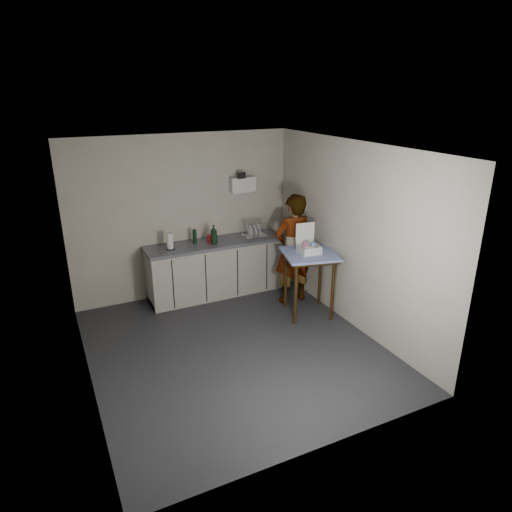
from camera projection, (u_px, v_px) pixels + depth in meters
name	position (u px, v px, depth m)	size (l,w,h in m)	color
ground	(234.00, 348.00, 6.04)	(4.00, 4.00, 0.00)	#27272C
wall_back	(184.00, 217.00, 7.27)	(3.60, 0.02, 2.60)	#B1AC9B
wall_right	(351.00, 236.00, 6.32)	(0.02, 4.00, 2.60)	#B1AC9B
wall_left	(78.00, 281.00, 4.86)	(0.02, 4.00, 2.60)	#B1AC9B
ceiling	(231.00, 148.00, 5.14)	(3.60, 4.00, 0.01)	white
kitchen_counter	(215.00, 270.00, 7.49)	(2.24, 0.62, 0.91)	black
wall_shelf	(242.00, 184.00, 7.46)	(0.42, 0.18, 0.37)	white
side_table	(309.00, 261.00, 6.68)	(0.92, 0.92, 0.98)	#34210B
standing_man	(293.00, 249.00, 7.08)	(0.64, 0.42, 1.75)	#B2A593
soap_bottle	(214.00, 234.00, 7.18)	(0.12, 0.12, 0.31)	black
soda_can	(210.00, 239.00, 7.24)	(0.07, 0.07, 0.14)	red
dark_bottle	(195.00, 237.00, 7.21)	(0.07, 0.07, 0.23)	black
paper_towel	(170.00, 242.00, 6.95)	(0.14, 0.14, 0.25)	black
dish_rack	(254.00, 233.00, 7.57)	(0.37, 0.28, 0.26)	white
bakery_box	(308.00, 246.00, 6.63)	(0.33, 0.34, 0.41)	white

